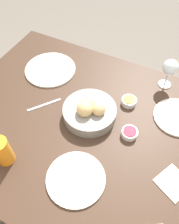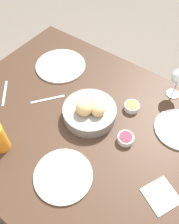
% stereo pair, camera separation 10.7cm
% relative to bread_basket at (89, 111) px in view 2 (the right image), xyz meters
% --- Properties ---
extents(ground_plane, '(10.00, 10.00, 0.00)m').
position_rel_bread_basket_xyz_m(ground_plane, '(-0.01, 0.05, -0.81)').
color(ground_plane, '#6B6056').
extents(dining_table, '(1.29, 0.97, 0.77)m').
position_rel_bread_basket_xyz_m(dining_table, '(-0.01, 0.05, -0.14)').
color(dining_table, '#3D281C').
rests_on(dining_table, ground_plane).
extents(bread_basket, '(0.24, 0.24, 0.11)m').
position_rel_bread_basket_xyz_m(bread_basket, '(0.00, 0.00, 0.00)').
color(bread_basket, gray).
rests_on(bread_basket, dining_table).
extents(plate_near_left, '(0.22, 0.22, 0.01)m').
position_rel_bread_basket_xyz_m(plate_near_left, '(-0.36, -0.17, -0.03)').
color(plate_near_left, silver).
rests_on(plate_near_left, dining_table).
extents(plate_near_right, '(0.27, 0.27, 0.01)m').
position_rel_bread_basket_xyz_m(plate_near_right, '(0.33, -0.18, -0.03)').
color(plate_near_right, silver).
rests_on(plate_near_right, dining_table).
extents(plate_far_center, '(0.23, 0.23, 0.01)m').
position_rel_bread_basket_xyz_m(plate_far_center, '(-0.09, 0.29, -0.03)').
color(plate_far_center, silver).
rests_on(plate_far_center, dining_table).
extents(wine_glass, '(0.08, 0.08, 0.16)m').
position_rel_bread_basket_xyz_m(wine_glass, '(-0.25, -0.35, 0.07)').
color(wine_glass, silver).
rests_on(wine_glass, dining_table).
extents(jam_bowl_berry, '(0.07, 0.07, 0.03)m').
position_rel_bread_basket_xyz_m(jam_bowl_berry, '(-0.20, 0.01, -0.02)').
color(jam_bowl_berry, white).
rests_on(jam_bowl_berry, dining_table).
extents(jam_bowl_honey, '(0.07, 0.07, 0.03)m').
position_rel_bread_basket_xyz_m(jam_bowl_honey, '(-0.13, -0.15, -0.02)').
color(jam_bowl_honey, white).
rests_on(jam_bowl_honey, dining_table).
extents(fork_silver, '(0.11, 0.14, 0.00)m').
position_rel_bread_basket_xyz_m(fork_silver, '(0.22, 0.04, -0.04)').
color(fork_silver, '#B7B7BC').
rests_on(fork_silver, dining_table).
extents(knife_silver, '(0.12, 0.13, 0.00)m').
position_rel_bread_basket_xyz_m(knife_silver, '(0.42, 0.13, -0.04)').
color(knife_silver, '#B7B7BC').
rests_on(knife_silver, dining_table).
extents(napkin, '(0.15, 0.15, 0.00)m').
position_rel_bread_basket_xyz_m(napkin, '(-0.43, 0.14, -0.04)').
color(napkin, silver).
rests_on(napkin, dining_table).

